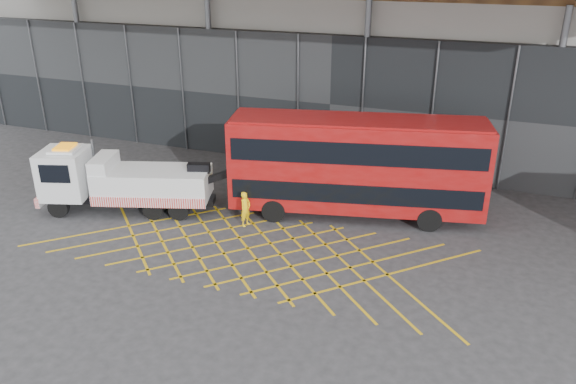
% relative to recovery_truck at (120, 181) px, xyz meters
% --- Properties ---
extents(ground_plane, '(120.00, 120.00, 0.00)m').
position_rel_recovery_truck_xyz_m(ground_plane, '(6.18, -1.48, -1.63)').
color(ground_plane, '#2B2B2D').
extents(road_markings, '(19.96, 7.16, 0.01)m').
position_rel_recovery_truck_xyz_m(road_markings, '(7.78, -1.48, -1.63)').
color(road_markings, gold).
rests_on(road_markings, ground_plane).
extents(construction_building, '(55.00, 23.97, 18.00)m').
position_rel_recovery_truck_xyz_m(construction_building, '(8.10, 16.91, 7.34)').
color(construction_building, gray).
rests_on(construction_building, ground_plane).
extents(recovery_truck, '(10.05, 4.89, 3.54)m').
position_rel_recovery_truck_xyz_m(recovery_truck, '(0.00, 0.00, 0.00)').
color(recovery_truck, black).
rests_on(recovery_truck, ground_plane).
extents(bus_towed, '(12.76, 5.56, 5.07)m').
position_rel_recovery_truck_xyz_m(bus_towed, '(11.40, 3.66, 1.18)').
color(bus_towed, maroon).
rests_on(bus_towed, ground_plane).
extents(worker, '(0.56, 0.72, 1.76)m').
position_rel_recovery_truck_xyz_m(worker, '(6.73, 0.64, -0.75)').
color(worker, yellow).
rests_on(worker, ground_plane).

